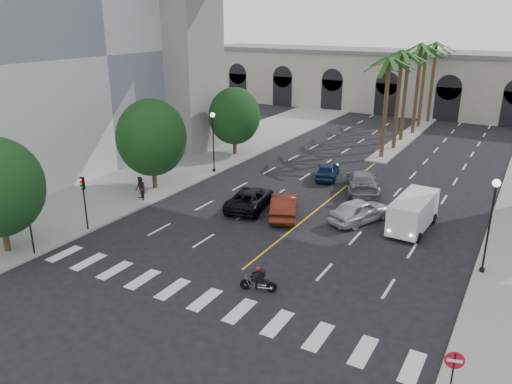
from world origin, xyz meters
name	(u,v)px	position (x,y,z in m)	size (l,w,h in m)	color
ground	(222,286)	(0.00, 0.00, 0.00)	(140.00, 140.00, 0.00)	black
sidewalk_left	(175,169)	(-15.00, 15.00, 0.07)	(8.00, 100.00, 0.15)	gray
median	(407,137)	(0.00, 38.00, 0.10)	(2.00, 24.00, 0.20)	gray
building_left	(42,49)	(-27.00, 12.00, 10.31)	(16.50, 32.50, 20.60)	silver
pier_building	(440,83)	(0.00, 55.00, 4.27)	(71.00, 10.50, 8.50)	#B7B4A4
palm_a	(389,62)	(0.00, 28.00, 9.10)	(3.20, 3.20, 10.30)	#47331E
palm_b	(402,56)	(0.10, 32.00, 9.37)	(3.20, 3.20, 10.60)	#47331E
palm_c	(408,58)	(-0.20, 36.00, 8.91)	(3.20, 3.20, 10.10)	#47331E
palm_d	(421,49)	(0.15, 40.00, 9.65)	(3.20, 3.20, 10.90)	#47331E
palm_e	(426,51)	(-0.10, 44.00, 9.19)	(3.20, 3.20, 10.40)	#47331E
palm_f	(436,47)	(0.20, 48.00, 9.46)	(3.20, 3.20, 10.70)	#47331E
street_tree_mid	(152,138)	(-13.00, 10.00, 4.21)	(5.44, 5.44, 7.21)	#382616
street_tree_far	(234,116)	(-13.00, 22.00, 3.90)	(5.04, 5.04, 6.68)	#382616
lamp_post_left_far	(213,137)	(-11.40, 16.00, 3.22)	(0.40, 0.40, 5.35)	black
lamp_post_right	(491,219)	(11.40, 8.00, 3.22)	(0.40, 0.40, 5.35)	black
traffic_signal_near	(28,215)	(-11.30, -2.50, 2.51)	(0.25, 0.18, 3.65)	black
traffic_signal_far	(84,194)	(-11.30, 1.50, 2.51)	(0.25, 0.18, 3.65)	black
motorcycle_rider	(260,280)	(1.92, 0.55, 0.62)	(1.85, 0.72, 1.37)	black
car_a	(360,211)	(3.33, 11.69, 0.80)	(1.90, 4.72, 1.61)	#B9B8BD
car_b	(284,205)	(-1.50, 10.04, 0.81)	(1.71, 4.90, 1.61)	#511B10
car_c	(250,198)	(-4.34, 10.20, 0.73)	(2.43, 5.28, 1.47)	black
car_d	(362,181)	(1.50, 17.67, 0.86)	(2.40, 5.90, 1.71)	slate
car_e	(327,170)	(-2.14, 19.47, 0.72)	(1.70, 4.22, 1.44)	#10254D
cargo_van	(413,212)	(6.70, 12.11, 1.23)	(2.31, 5.27, 2.20)	silver
pedestrian_a	(15,211)	(-15.79, -0.35, 1.11)	(0.70, 0.46, 1.92)	black
pedestrian_b	(140,188)	(-12.03, 7.31, 1.04)	(0.87, 0.68, 1.78)	black
do_not_enter_sign	(453,371)	(11.62, -3.55, 1.95)	(0.64, 0.22, 2.69)	black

